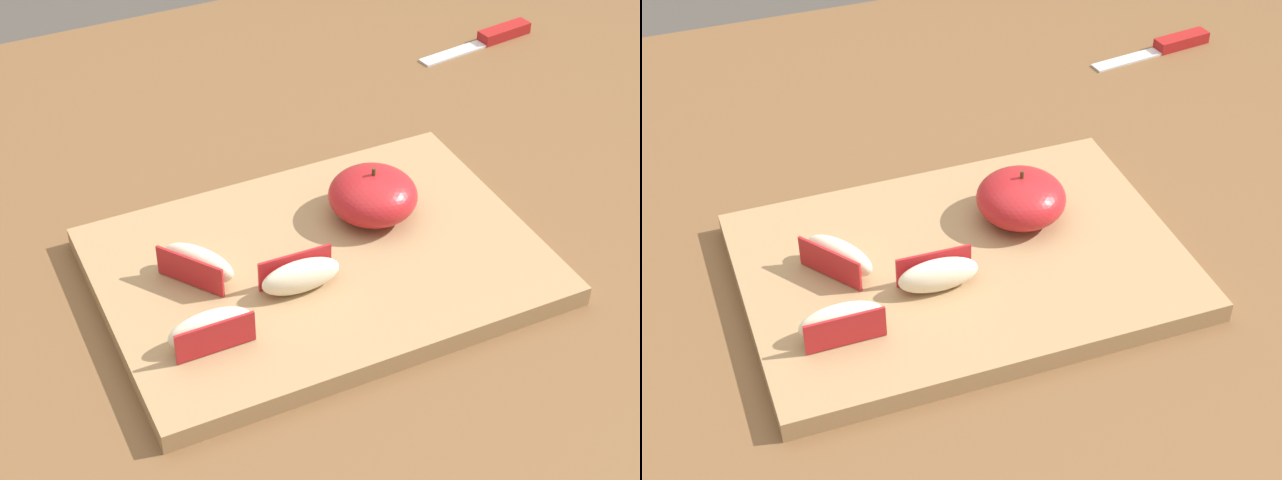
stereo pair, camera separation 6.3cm
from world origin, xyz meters
TOP-DOWN VIEW (x-y plane):
  - dining_table at (0.00, 0.00)m, footprint 1.37×0.92m
  - cutting_board at (0.02, -0.10)m, footprint 0.38×0.27m
  - apple_half_skin_up at (0.09, -0.06)m, footprint 0.08×0.08m
  - apple_wedge_front at (-0.01, -0.13)m, footprint 0.07×0.03m
  - apple_wedge_right at (-0.09, -0.08)m, footprint 0.06×0.07m
  - apple_wedge_back at (-0.10, -0.16)m, footprint 0.07×0.03m
  - paring_knife at (0.41, 0.21)m, footprint 0.16×0.04m

SIDE VIEW (x-z plane):
  - dining_table at x=0.00m, z-range 0.27..1.00m
  - paring_knife at x=0.41m, z-range 0.73..0.74m
  - cutting_board at x=0.02m, z-range 0.73..0.75m
  - apple_wedge_front at x=-0.01m, z-range 0.75..0.78m
  - apple_wedge_right at x=-0.09m, z-range 0.75..0.78m
  - apple_wedge_back at x=-0.10m, z-range 0.75..0.78m
  - apple_half_skin_up at x=0.09m, z-range 0.74..0.79m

